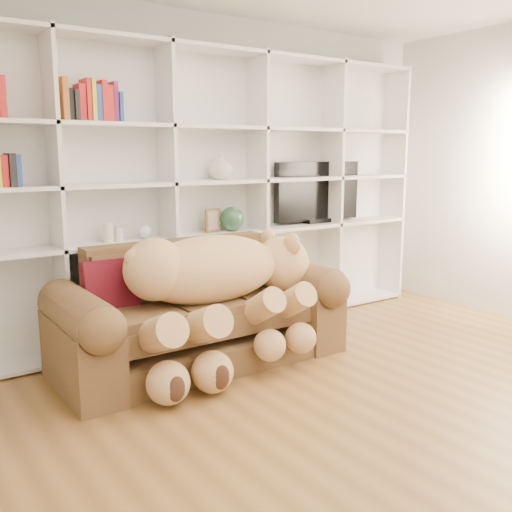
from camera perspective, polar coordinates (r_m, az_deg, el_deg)
floor at (r=3.48m, az=16.70°, el=-16.54°), size 5.00×5.00×0.00m
wall_back at (r=5.04m, az=-5.35°, el=8.08°), size 5.00×0.02×2.70m
bookshelf at (r=4.81m, az=-7.04°, el=7.41°), size 4.43×0.35×2.40m
sofa at (r=4.27m, az=-5.69°, el=-6.22°), size 2.10×0.91×0.88m
teddy_bear at (r=4.07m, az=-3.83°, el=-2.77°), size 1.66×0.89×0.96m
throw_pillow at (r=4.08m, az=-14.33°, el=-2.95°), size 0.38×0.23×0.39m
gift_box at (r=4.70m, az=4.06°, el=-7.38°), size 0.36×0.35×0.23m
tv at (r=5.63m, az=6.15°, el=6.31°), size 1.00×0.18×0.59m
picture_frame at (r=4.89m, az=-4.38°, el=3.59°), size 0.16×0.06×0.20m
green_vase at (r=4.99m, az=-2.44°, el=3.73°), size 0.21×0.21×0.21m
figurine_tall at (r=4.51m, az=-14.55°, el=2.28°), size 0.10×0.10×0.15m
figurine_short at (r=4.54m, az=-13.55°, el=2.13°), size 0.08×0.08×0.11m
snow_globe at (r=4.62m, az=-11.03°, el=2.43°), size 0.11×0.11×0.11m
shelf_vase at (r=4.91m, az=-3.54°, el=8.89°), size 0.25×0.25×0.21m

